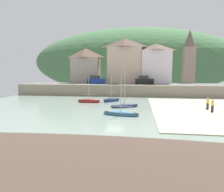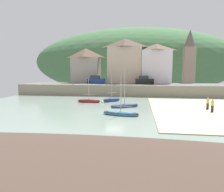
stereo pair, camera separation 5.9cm
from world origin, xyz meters
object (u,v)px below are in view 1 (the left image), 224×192
Objects in this scene: sailboat_tall_mast at (125,106)px; person_on_slipway at (212,105)px; waterfront_building_left at (86,65)px; waterfront_building_right at (156,63)px; person_near_water at (208,103)px; waterfront_building_centre at (125,61)px; sailboat_far_left at (89,101)px; parked_car_near_slipway at (96,80)px; rowboat_small_beached at (112,100)px; mooring_buoy at (103,102)px; parked_car_by_wall at (144,81)px; fishing_boat_green at (121,113)px; church_with_spire at (189,56)px.

sailboat_tall_mast is 3.80× the size of person_on_slipway.
person_on_slipway is (23.33, -24.20, -5.92)m from waterfront_building_left.
person_on_slipway is at bearing -46.04° from waterfront_building_left.
waterfront_building_right is 23.81m from person_near_water.
sailboat_far_left is at bearing -104.94° from waterfront_building_centre.
waterfront_building_centre is 9.26m from parked_car_near_slipway.
waterfront_building_right is 23.80m from sailboat_tall_mast.
waterfront_building_centre is at bearing 43.45° from rowboat_small_beached.
sailboat_far_left is 2.65× the size of person_near_water.
mooring_buoy is (-1.30, -1.73, -0.16)m from rowboat_small_beached.
waterfront_building_right reaches higher than parked_car_by_wall.
waterfront_building_centre is at bearing 38.58° from parked_car_near_slipway.
fishing_boat_green is 11.26× the size of mooring_buoy.
church_with_spire is at bearing 8.54° from waterfront_building_left.
sailboat_far_left is at bearing 135.92° from fishing_boat_green.
mooring_buoy is at bearing -119.04° from waterfront_building_right.
waterfront_building_left is 10.21m from waterfront_building_centre.
sailboat_tall_mast reaches higher than rowboat_small_beached.
waterfront_building_centre is 24.61× the size of mooring_buoy.
fishing_boat_green is at bearing -86.70° from waterfront_building_centre.
sailboat_far_left is at bearing -134.02° from church_with_spire.
sailboat_far_left is 13.97m from parked_car_near_slipway.
waterfront_building_left is 0.92× the size of waterfront_building_right.
mooring_buoy is (7.76, -18.22, -6.77)m from waterfront_building_left.
waterfront_building_left is 6.87m from parked_car_near_slipway.
parked_car_by_wall reaches higher than sailboat_far_left.
parked_car_near_slipway is at bearing -162.47° from waterfront_building_right.
sailboat_tall_mast reaches higher than mooring_buoy.
parked_car_near_slipway is at bearing -145.36° from waterfront_building_centre.
parked_car_near_slipway is at bearing 71.56° from rowboat_small_beached.
mooring_buoy is (-3.97, 9.14, -0.09)m from fishing_boat_green.
sailboat_tall_mast is 5.45m from mooring_buoy.
parked_car_by_wall is at bearing -16.72° from waterfront_building_left.
fishing_boat_green is 12.05m from person_on_slipway.
parked_car_by_wall reaches higher than person_on_slipway.
church_with_spire reaches higher than sailboat_far_left.
waterfront_building_left is 27.06m from church_with_spire.
sailboat_far_left is 9.58× the size of mooring_buoy.
rowboat_small_beached is at bearing -93.77° from waterfront_building_centre.
sailboat_far_left is 11.30m from fishing_boat_green.
waterfront_building_right is 22.04m from mooring_buoy.
sailboat_tall_mast is 1.46× the size of parked_car_near_slipway.
church_with_spire is 8.39× the size of person_near_water.
waterfront_building_left is at bearing -171.46° from church_with_spire.
waterfront_building_centre reaches higher than sailboat_far_left.
person_near_water is at bearing -97.13° from church_with_spire.
sailboat_tall_mast is at bearing -42.50° from mooring_buoy.
church_with_spire is 8.39× the size of person_on_slipway.
mooring_buoy is at bearing 159.01° from person_on_slipway.
waterfront_building_centre is 1.80× the size of sailboat_tall_mast.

